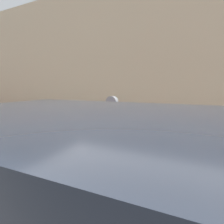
{
  "coord_description": "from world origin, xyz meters",
  "views": [
    {
      "loc": [
        0.78,
        -1.47,
        1.71
      ],
      "look_at": [
        -0.52,
        1.23,
        1.29
      ],
      "focal_mm": 28.0,
      "sensor_mm": 36.0,
      "label": 1
    }
  ],
  "objects": [
    {
      "name": "sidewalk",
      "position": [
        0.0,
        2.2,
        0.06
      ],
      "size": [
        24.0,
        2.8,
        0.12
      ],
      "color": "#ADAAA3",
      "rests_on": "ground_plane"
    },
    {
      "name": "building_facade",
      "position": [
        0.0,
        4.59,
        2.72
      ],
      "size": [
        24.0,
        0.3,
        5.43
      ],
      "color": "tan",
      "rests_on": "ground_plane"
    },
    {
      "name": "parked_car_beside_meter",
      "position": [
        0.29,
        -0.46,
        0.77
      ],
      "size": [
        4.83,
        1.93,
        1.55
      ],
      "rotation": [
        0.0,
        0.0,
        0.02
      ],
      "color": "black",
      "rests_on": "ground_plane"
    },
    {
      "name": "parking_meter",
      "position": [
        -0.52,
        1.22,
        1.12
      ],
      "size": [
        0.19,
        0.14,
        1.45
      ],
      "color": "gray",
      "rests_on": "sidewalk"
    }
  ]
}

